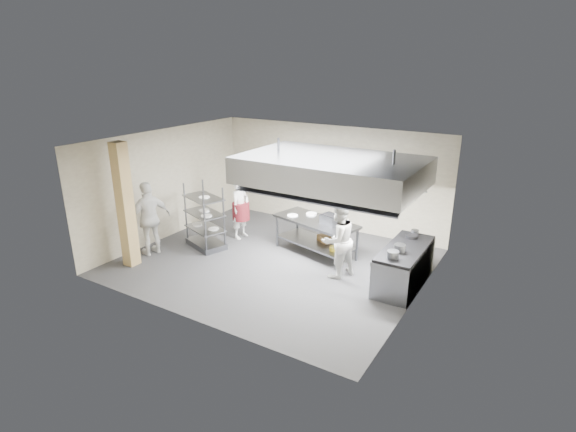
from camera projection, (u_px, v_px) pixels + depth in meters
The scene contains 23 objects.
floor at pixel (274, 262), 11.10m from camera, with size 7.00×7.00×0.00m, color #2E2E30.
ceiling at pixel (273, 141), 10.11m from camera, with size 7.00×7.00×0.00m, color silver.
wall_back at pixel (330, 177), 13.02m from camera, with size 7.00×7.00×0.00m, color tan.
wall_left at pixel (167, 184), 12.32m from camera, with size 6.00×6.00×0.00m, color tan.
wall_right at pixel (421, 232), 8.89m from camera, with size 6.00×6.00×0.00m, color tan.
column at pixel (125, 206), 10.49m from camera, with size 0.30×0.30×3.00m, color tan.
exhaust_hood at pixel (332, 170), 9.99m from camera, with size 4.00×2.50×0.60m, color gray.
hood_strip_a at pixel (297, 179), 10.54m from camera, with size 1.60×0.12×0.04m, color white.
hood_strip_b at pixel (369, 190), 9.65m from camera, with size 1.60×0.12×0.04m, color white.
wall_shelf at pixel (387, 187), 12.01m from camera, with size 1.50×0.28×0.04m, color gray.
island at pixel (316, 237), 11.45m from camera, with size 2.21×0.92×0.91m, color slate, non-canonical shape.
island_worktop at pixel (316, 221), 11.31m from camera, with size 2.21×0.92×0.06m, color gray.
island_undershelf at pixel (315, 242), 11.50m from camera, with size 2.04×0.83×0.04m, color slate.
pass_rack at pixel (205, 216), 11.75m from camera, with size 1.13×0.66×1.69m, color slate, non-canonical shape.
cooking_range at pixel (404, 267), 9.85m from camera, with size 0.80×2.00×0.84m, color gray.
range_top at pixel (405, 248), 9.70m from camera, with size 0.78×1.96×0.06m, color black.
chef_head at pixel (241, 208), 12.36m from camera, with size 0.62×0.41×1.70m, color white.
chef_line at pixel (338, 240), 10.11m from camera, with size 0.86×0.67×1.78m, color white.
chef_plating at pixel (150, 218), 11.29m from camera, with size 1.11×0.46×1.90m, color white.
griddle at pixel (331, 220), 11.00m from camera, with size 0.45×0.35×0.22m, color slate.
wicker_basket at pixel (324, 239), 11.49m from camera, with size 0.35×0.24×0.15m, color olive.
stockpot at pixel (400, 248), 9.43m from camera, with size 0.24×0.24×0.16m, color gray.
plate_stack at pixel (205, 227), 11.85m from camera, with size 0.28×0.28×0.05m, color white.
Camera 1 is at (5.54, -8.45, 4.74)m, focal length 28.00 mm.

